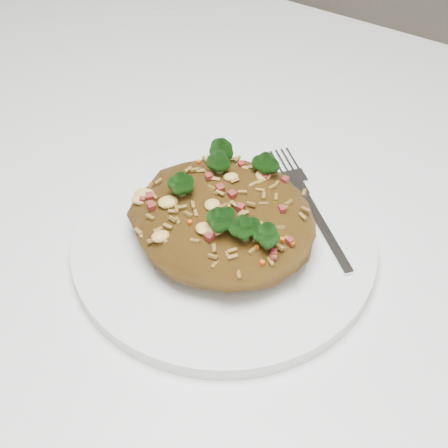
{
  "coord_description": "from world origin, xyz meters",
  "views": [
    {
      "loc": [
        0.1,
        -0.34,
        1.16
      ],
      "look_at": [
        -0.08,
        -0.03,
        0.78
      ],
      "focal_mm": 50.0,
      "sensor_mm": 36.0,
      "label": 1
    }
  ],
  "objects_px": {
    "fork": "(314,212)",
    "dining_table": "(315,324)",
    "plate": "(224,242)",
    "fried_rice": "(224,212)"
  },
  "relations": [
    {
      "from": "fork",
      "to": "dining_table",
      "type": "bearing_deg",
      "value": -6.96
    },
    {
      "from": "dining_table",
      "to": "plate",
      "type": "height_order",
      "value": "plate"
    },
    {
      "from": "plate",
      "to": "fried_rice",
      "type": "height_order",
      "value": "fried_rice"
    },
    {
      "from": "dining_table",
      "to": "fork",
      "type": "xyz_separation_m",
      "value": [
        -0.03,
        0.03,
        0.11
      ]
    },
    {
      "from": "fried_rice",
      "to": "fork",
      "type": "height_order",
      "value": "fried_rice"
    },
    {
      "from": "fork",
      "to": "plate",
      "type": "bearing_deg",
      "value": -88.16
    },
    {
      "from": "plate",
      "to": "fork",
      "type": "bearing_deg",
      "value": 50.15
    },
    {
      "from": "plate",
      "to": "fork",
      "type": "distance_m",
      "value": 0.08
    },
    {
      "from": "plate",
      "to": "fork",
      "type": "xyz_separation_m",
      "value": [
        0.05,
        0.06,
        0.01
      ]
    },
    {
      "from": "dining_table",
      "to": "plate",
      "type": "bearing_deg",
      "value": -160.41
    }
  ]
}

